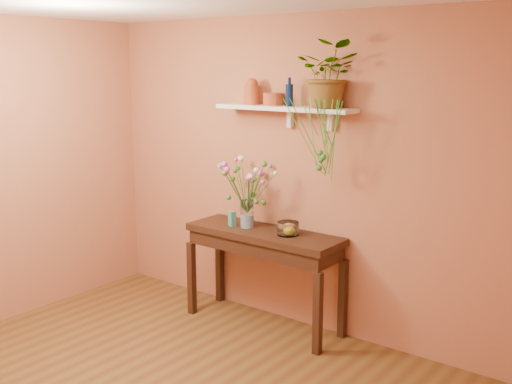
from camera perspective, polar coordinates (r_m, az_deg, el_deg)
name	(u,v)px	position (r m, az deg, el deg)	size (l,w,h in m)	color
room	(105,216)	(3.93, -13.88, -2.19)	(4.04, 4.04, 2.70)	brown
sideboard	(264,244)	(5.35, 0.73, -4.91)	(1.43, 0.46, 0.87)	#321D10
wall_shelf	(285,109)	(5.17, 2.74, 7.74)	(1.30, 0.24, 0.19)	white
terracotta_jug	(252,92)	(5.37, -0.38, 9.29)	(0.15, 0.15, 0.23)	#9F3A1B
terracotta_pot	(273,99)	(5.27, 1.61, 8.63)	(0.17, 0.17, 0.10)	#9F3A1B
blue_bottle	(289,95)	(5.14, 3.12, 9.04)	(0.08, 0.08, 0.24)	#091939
spider_plant	(330,74)	(4.93, 6.89, 10.82)	(0.48, 0.41, 0.53)	#2D7626
plant_fronds	(321,147)	(4.82, 6.08, 4.21)	(0.55, 0.26, 0.65)	#2D7626
glass_vase	(247,216)	(5.40, -0.84, -2.23)	(0.12, 0.12, 0.24)	white
bouquet	(245,178)	(5.32, -1.07, 1.35)	(0.59, 0.54, 0.48)	#386B28
glass_bowl	(288,229)	(5.18, 3.00, -3.45)	(0.19, 0.19, 0.11)	white
lemon	(289,230)	(5.16, 3.10, -3.58)	(0.08, 0.08, 0.08)	yellow
carton	(232,219)	(5.46, -2.24, -2.50)	(0.07, 0.05, 0.13)	#2E6B81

